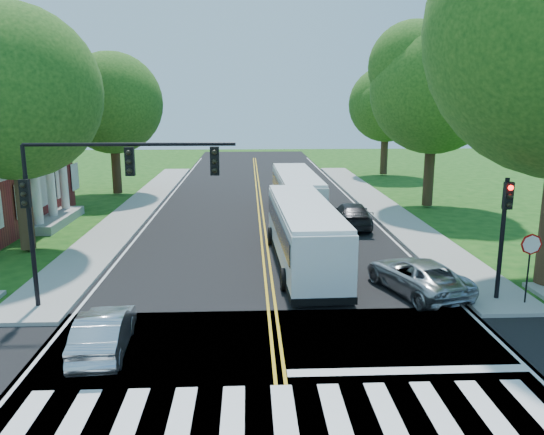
{
  "coord_description": "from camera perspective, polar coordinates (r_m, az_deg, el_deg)",
  "views": [
    {
      "loc": [
        -0.78,
        -11.33,
        7.14
      ],
      "look_at": [
        0.18,
        10.24,
        2.4
      ],
      "focal_mm": 35.0,
      "sensor_mm": 36.0,
      "label": 1
    }
  ],
  "objects": [
    {
      "name": "ground",
      "position": [
        13.42,
        1.25,
        -19.77
      ],
      "size": [
        140.0,
        140.0,
        0.0
      ],
      "primitive_type": "plane",
      "color": "#124310",
      "rests_on": "ground"
    },
    {
      "name": "road",
      "position": [
        30.2,
        -1.01,
        -1.29
      ],
      "size": [
        14.0,
        96.0,
        0.01
      ],
      "primitive_type": "cube",
      "color": "black",
      "rests_on": "ground"
    },
    {
      "name": "cross_road",
      "position": [
        13.41,
        1.25,
        -19.75
      ],
      "size": [
        60.0,
        12.0,
        0.01
      ],
      "primitive_type": "cube",
      "color": "black",
      "rests_on": "ground"
    },
    {
      "name": "center_line",
      "position": [
        34.1,
        -1.2,
        0.31
      ],
      "size": [
        0.36,
        70.0,
        0.01
      ],
      "primitive_type": "cube",
      "color": "gold",
      "rests_on": "road"
    },
    {
      "name": "edge_line_w",
      "position": [
        34.61,
        -12.52,
        0.2
      ],
      "size": [
        0.12,
        70.0,
        0.01
      ],
      "primitive_type": "cube",
      "color": "silver",
      "rests_on": "road"
    },
    {
      "name": "edge_line_e",
      "position": [
        34.92,
        10.03,
        0.41
      ],
      "size": [
        0.12,
        70.0,
        0.01
      ],
      "primitive_type": "cube",
      "color": "silver",
      "rests_on": "road"
    },
    {
      "name": "crosswalk",
      "position": [
        12.99,
        1.4,
        -20.88
      ],
      "size": [
        12.6,
        3.0,
        0.01
      ],
      "primitive_type": "cube",
      "color": "silver",
      "rests_on": "road"
    },
    {
      "name": "stop_bar",
      "position": [
        15.37,
        14.47,
        -15.65
      ],
      "size": [
        6.6,
        0.4,
        0.01
      ],
      "primitive_type": "cube",
      "color": "silver",
      "rests_on": "road"
    },
    {
      "name": "sidewalk_nw",
      "position": [
        37.77,
        -14.0,
        1.23
      ],
      "size": [
        2.6,
        40.0,
        0.15
      ],
      "primitive_type": "cube",
      "color": "gray",
      "rests_on": "ground"
    },
    {
      "name": "sidewalk_ne",
      "position": [
        38.11,
        11.27,
        1.45
      ],
      "size": [
        2.6,
        40.0,
        0.15
      ],
      "primitive_type": "cube",
      "color": "gray",
      "rests_on": "ground"
    },
    {
      "name": "tree_west_near",
      "position": [
        27.51,
        -26.1,
        11.96
      ],
      "size": [
        8.0,
        8.0,
        11.4
      ],
      "color": "#382516",
      "rests_on": "ground"
    },
    {
      "name": "tree_west_far",
      "position": [
        42.58,
        -16.81,
        11.67
      ],
      "size": [
        7.6,
        7.6,
        10.67
      ],
      "color": "#382516",
      "rests_on": "ground"
    },
    {
      "name": "tree_east_mid",
      "position": [
        37.41,
        17.04,
        12.95
      ],
      "size": [
        8.4,
        8.4,
        11.93
      ],
      "color": "#382516",
      "rests_on": "ground"
    },
    {
      "name": "tree_east_far",
      "position": [
        53.03,
        12.2,
        11.81
      ],
      "size": [
        7.2,
        7.2,
        10.34
      ],
      "color": "#382516",
      "rests_on": "ground"
    },
    {
      "name": "signal_nw",
      "position": [
        18.68,
        -18.33,
        3.25
      ],
      "size": [
        7.15,
        0.46,
        5.66
      ],
      "color": "black",
      "rests_on": "ground"
    },
    {
      "name": "signal_ne",
      "position": [
        20.35,
        23.7,
        -0.52
      ],
      "size": [
        0.3,
        0.46,
        4.4
      ],
      "color": "black",
      "rests_on": "ground"
    },
    {
      "name": "stop_sign",
      "position": [
        20.53,
        26.04,
        -3.32
      ],
      "size": [
        0.76,
        0.08,
        2.53
      ],
      "color": "black",
      "rests_on": "ground"
    },
    {
      "name": "bus_lead",
      "position": [
        23.47,
        3.41,
        -1.58
      ],
      "size": [
        2.9,
        10.88,
        2.79
      ],
      "rotation": [
        0.0,
        0.0,
        3.18
      ],
      "color": "silver",
      "rests_on": "road"
    },
    {
      "name": "bus_follow",
      "position": [
        33.35,
        2.63,
        2.6
      ],
      "size": [
        2.77,
        10.85,
        2.79
      ],
      "rotation": [
        0.0,
        0.0,
        3.16
      ],
      "color": "silver",
      "rests_on": "road"
    },
    {
      "name": "hatchback",
      "position": [
        16.4,
        -17.63,
        -11.61
      ],
      "size": [
        1.58,
        3.86,
        1.24
      ],
      "primitive_type": "imported",
      "rotation": [
        0.0,
        0.0,
        3.21
      ],
      "color": "#AFB2B6",
      "rests_on": "road"
    },
    {
      "name": "suv",
      "position": [
        21.0,
        15.3,
        -6.01
      ],
      "size": [
        3.5,
        5.19,
        1.32
      ],
      "primitive_type": "imported",
      "rotation": [
        0.0,
        0.0,
        3.44
      ],
      "color": "#AFB2B6",
      "rests_on": "road"
    },
    {
      "name": "dark_sedan",
      "position": [
        31.04,
        8.57,
        0.28
      ],
      "size": [
        2.22,
        4.92,
        1.4
      ],
      "primitive_type": "imported",
      "rotation": [
        0.0,
        0.0,
        3.09
      ],
      "color": "black",
      "rests_on": "road"
    }
  ]
}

